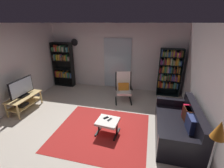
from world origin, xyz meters
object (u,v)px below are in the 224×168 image
Objects in this scene: ottoman at (108,123)px; leather_sofa at (179,126)px; bookshelf_near_sofa at (169,71)px; tv_remote at (110,119)px; wall_clock at (75,42)px; television at (22,88)px; tv_stand at (24,101)px; cell_phone at (106,118)px; bookshelf_near_tv at (63,63)px; lounge_armchair at (123,86)px; floor_lamp_by_sofa at (215,145)px.

leather_sofa is at bearing 8.75° from ottoman.
bookshelf_near_sofa reaches higher than tv_remote.
television is at bearing -104.33° from wall_clock.
tv_stand is 0.63× the size of bookshelf_near_sofa.
wall_clock reaches higher than cell_phone.
cell_phone is at bearing -45.18° from bookshelf_near_tv.
bookshelf_near_sofa is at bearing 26.97° from television.
tv_stand is 3.83× the size of wall_clock.
tv_stand reaches higher than cell_phone.
lounge_armchair is 1.86m from tv_remote.
television reaches higher than ottoman.
ottoman is at bearing -13.52° from cell_phone.
television is 3.10× the size of wall_clock.
tv_remote is 2.38m from floor_lamp_by_sofa.
tv_remote is at bearing -44.56° from bookshelf_near_tv.
television is 0.48× the size of bookshelf_near_tv.
leather_sofa is 1.67m from tv_remote.
bookshelf_near_tv is at bearing 179.98° from bookshelf_near_sofa.
bookshelf_near_sofa reaches higher than cell_phone.
leather_sofa is at bearing -2.81° from television.
leather_sofa is 1.89m from floor_lamp_by_sofa.
bookshelf_near_sofa is (4.31, -0.00, -0.06)m from bookshelf_near_tv.
cell_phone is 3.86m from wall_clock.
cell_phone is at bearing -174.60° from leather_sofa.
bookshelf_near_sofa reaches higher than floor_lamp_by_sofa.
wall_clock reaches higher than tv_stand.
wall_clock is (0.63, 2.47, 1.11)m from television.
television is (0.00, 0.02, 0.43)m from tv_stand.
bookshelf_near_tv is 3.91m from tv_remote.
bookshelf_near_tv reaches higher than ottoman.
television is 1.60× the size of ottoman.
lounge_armchair is at bearing 126.00° from cell_phone.
cell_phone is (-0.13, -1.80, -0.16)m from lounge_armchair.
floor_lamp_by_sofa is 5.91m from wall_clock.
leather_sofa is at bearing -44.89° from lounge_armchair.
tv_stand is at bearing -153.70° from lounge_armchair.
floor_lamp_by_sofa is (1.81, -1.49, 0.84)m from cell_phone.
bookshelf_near_tv is at bearing 86.73° from tv_stand.
lounge_armchair is at bearing -17.17° from bookshelf_near_tv.
leather_sofa is at bearing 91.63° from floor_lamp_by_sofa.
bookshelf_near_sofa is at bearing -0.02° from bookshelf_near_tv.
bookshelf_near_sofa is (4.44, 2.26, 0.20)m from television.
leather_sofa is (4.53, -0.20, -0.01)m from tv_stand.
bookshelf_near_sofa is 2.57m from leather_sofa.
tv_remote is at bearing 14.59° from cell_phone.
floor_lamp_by_sofa reaches higher than leather_sofa.
wall_clock is (-2.26, 1.07, 1.32)m from lounge_armchair.
leather_sofa is at bearing -2.50° from tv_stand.
bookshelf_near_tv is at bearing 160.29° from tv_remote.
floor_lamp_by_sofa reaches higher than lounge_armchair.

